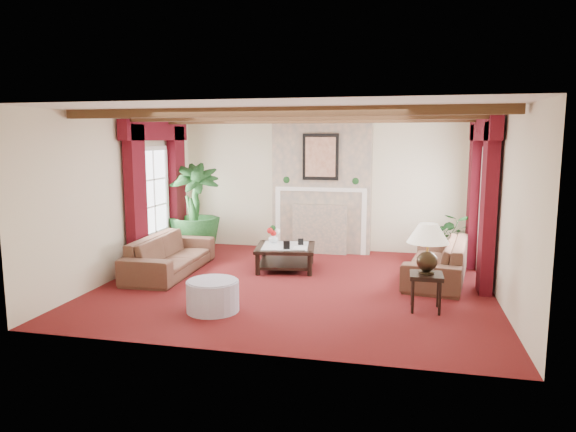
% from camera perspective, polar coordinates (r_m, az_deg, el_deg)
% --- Properties ---
extents(floor, '(6.00, 6.00, 0.00)m').
position_cam_1_polar(floor, '(8.29, 0.93, -7.57)').
color(floor, '#500E11').
rests_on(floor, ground).
extents(ceiling, '(6.00, 6.00, 0.00)m').
position_cam_1_polar(ceiling, '(7.97, 0.98, 11.42)').
color(ceiling, white).
rests_on(ceiling, floor).
extents(back_wall, '(6.00, 0.02, 2.70)m').
position_cam_1_polar(back_wall, '(10.71, 3.97, 3.43)').
color(back_wall, beige).
rests_on(back_wall, ground).
extents(left_wall, '(0.02, 5.50, 2.70)m').
position_cam_1_polar(left_wall, '(9.11, -17.86, 2.15)').
color(left_wall, beige).
rests_on(left_wall, ground).
extents(right_wall, '(0.02, 5.50, 2.70)m').
position_cam_1_polar(right_wall, '(7.97, 22.57, 1.05)').
color(right_wall, beige).
rests_on(right_wall, ground).
extents(ceiling_beams, '(6.00, 3.00, 0.12)m').
position_cam_1_polar(ceiling_beams, '(7.97, 0.98, 10.99)').
color(ceiling_beams, '#382212').
rests_on(ceiling_beams, ceiling).
extents(fireplace, '(2.00, 0.52, 2.70)m').
position_cam_1_polar(fireplace, '(10.48, 3.87, 10.71)').
color(fireplace, tan).
rests_on(fireplace, ground).
extents(french_door_left, '(0.10, 1.10, 2.16)m').
position_cam_1_polar(french_door_left, '(9.93, -14.97, 7.27)').
color(french_door_left, white).
rests_on(french_door_left, ground).
extents(french_door_right, '(0.10, 1.10, 2.16)m').
position_cam_1_polar(french_door_right, '(8.90, 21.59, 6.86)').
color(french_door_right, white).
rests_on(french_door_right, ground).
extents(curtains_left, '(0.20, 2.40, 2.55)m').
position_cam_1_polar(curtains_left, '(9.88, -14.49, 9.72)').
color(curtains_left, '#430912').
rests_on(curtains_left, ground).
extents(curtains_right, '(0.20, 2.40, 2.55)m').
position_cam_1_polar(curtains_right, '(8.89, 21.03, 9.60)').
color(curtains_right, '#430912').
rests_on(curtains_right, ground).
extents(sofa_left, '(2.23, 0.77, 0.86)m').
position_cam_1_polar(sofa_left, '(9.12, -12.97, -3.52)').
color(sofa_left, '#320D17').
rests_on(sofa_left, ground).
extents(sofa_right, '(2.43, 1.32, 0.87)m').
position_cam_1_polar(sofa_right, '(8.85, 16.28, -3.96)').
color(sofa_right, '#320D17').
rests_on(sofa_right, ground).
extents(potted_palm, '(2.53, 2.67, 1.02)m').
position_cam_1_polar(potted_palm, '(10.53, -10.33, -1.39)').
color(potted_palm, black).
rests_on(potted_palm, ground).
extents(small_plant, '(1.15, 1.21, 0.74)m').
position_cam_1_polar(small_plant, '(10.07, 17.51, -2.90)').
color(small_plant, black).
rests_on(small_plant, ground).
extents(coffee_table, '(1.17, 1.17, 0.42)m').
position_cam_1_polar(coffee_table, '(9.17, -0.28, -4.64)').
color(coffee_table, black).
rests_on(coffee_table, ground).
extents(side_table, '(0.47, 0.47, 0.51)m').
position_cam_1_polar(side_table, '(7.25, 15.05, -8.15)').
color(side_table, black).
rests_on(side_table, ground).
extents(ottoman, '(0.71, 0.71, 0.41)m').
position_cam_1_polar(ottoman, '(7.06, -8.36, -8.79)').
color(ottoman, '#9A97AC').
rests_on(ottoman, ground).
extents(table_lamp, '(0.55, 0.55, 0.70)m').
position_cam_1_polar(table_lamp, '(7.10, 15.24, -3.46)').
color(table_lamp, black).
rests_on(table_lamp, side_table).
extents(flower_vase, '(0.24, 0.24, 0.18)m').
position_cam_1_polar(flower_vase, '(9.37, -1.64, -2.48)').
color(flower_vase, silver).
rests_on(flower_vase, coffee_table).
extents(book, '(0.22, 0.06, 0.30)m').
position_cam_1_polar(book, '(8.84, 0.58, -2.75)').
color(book, black).
rests_on(book, coffee_table).
extents(photo_frame_a, '(0.12, 0.05, 0.15)m').
position_cam_1_polar(photo_frame_a, '(8.80, -0.16, -3.29)').
color(photo_frame_a, black).
rests_on(photo_frame_a, coffee_table).
extents(photo_frame_b, '(0.10, 0.05, 0.13)m').
position_cam_1_polar(photo_frame_b, '(9.16, 1.42, -2.91)').
color(photo_frame_b, black).
rests_on(photo_frame_b, coffee_table).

